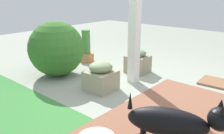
{
  "coord_description": "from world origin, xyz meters",
  "views": [
    {
      "loc": [
        -1.69,
        2.66,
        1.39
      ],
      "look_at": [
        0.4,
        0.25,
        0.36
      ],
      "focal_mm": 38.35,
      "sensor_mm": 36.0,
      "label": 1
    }
  ],
  "objects_px": {
    "terracotta_pot_tall": "(86,50)",
    "stone_planter_nearest": "(138,62)",
    "porch_pillar": "(135,17)",
    "round_shrub": "(56,49)",
    "doormat": "(222,84)",
    "stone_planter_mid": "(101,77)",
    "dog": "(174,123)"
  },
  "relations": [
    {
      "from": "porch_pillar",
      "to": "round_shrub",
      "type": "height_order",
      "value": "porch_pillar"
    },
    {
      "from": "stone_planter_nearest",
      "to": "doormat",
      "type": "relative_size",
      "value": 0.64
    },
    {
      "from": "stone_planter_mid",
      "to": "terracotta_pot_tall",
      "type": "bearing_deg",
      "value": -35.29
    },
    {
      "from": "terracotta_pot_tall",
      "to": "stone_planter_nearest",
      "type": "bearing_deg",
      "value": -173.57
    },
    {
      "from": "stone_planter_mid",
      "to": "dog",
      "type": "height_order",
      "value": "dog"
    },
    {
      "from": "stone_planter_mid",
      "to": "round_shrub",
      "type": "bearing_deg",
      "value": 1.0
    },
    {
      "from": "dog",
      "to": "round_shrub",
      "type": "bearing_deg",
      "value": -14.64
    },
    {
      "from": "stone_planter_mid",
      "to": "stone_planter_nearest",
      "type": "bearing_deg",
      "value": -86.98
    },
    {
      "from": "porch_pillar",
      "to": "stone_planter_nearest",
      "type": "height_order",
      "value": "porch_pillar"
    },
    {
      "from": "dog",
      "to": "doormat",
      "type": "bearing_deg",
      "value": -84.17
    },
    {
      "from": "stone_planter_nearest",
      "to": "doormat",
      "type": "distance_m",
      "value": 1.38
    },
    {
      "from": "stone_planter_nearest",
      "to": "stone_planter_mid",
      "type": "relative_size",
      "value": 0.97
    },
    {
      "from": "stone_planter_nearest",
      "to": "dog",
      "type": "bearing_deg",
      "value": 132.68
    },
    {
      "from": "porch_pillar",
      "to": "dog",
      "type": "bearing_deg",
      "value": 136.89
    },
    {
      "from": "stone_planter_mid",
      "to": "dog",
      "type": "relative_size",
      "value": 0.51
    },
    {
      "from": "dog",
      "to": "stone_planter_nearest",
      "type": "bearing_deg",
      "value": -47.32
    },
    {
      "from": "stone_planter_nearest",
      "to": "stone_planter_mid",
      "type": "distance_m",
      "value": 0.99
    },
    {
      "from": "stone_planter_nearest",
      "to": "doormat",
      "type": "xyz_separation_m",
      "value": [
        -1.32,
        -0.36,
        -0.17
      ]
    },
    {
      "from": "stone_planter_nearest",
      "to": "doormat",
      "type": "bearing_deg",
      "value": -164.72
    },
    {
      "from": "stone_planter_nearest",
      "to": "round_shrub",
      "type": "distance_m",
      "value": 1.41
    },
    {
      "from": "round_shrub",
      "to": "stone_planter_mid",
      "type": "bearing_deg",
      "value": -179.0
    },
    {
      "from": "stone_planter_nearest",
      "to": "round_shrub",
      "type": "height_order",
      "value": "round_shrub"
    },
    {
      "from": "porch_pillar",
      "to": "terracotta_pot_tall",
      "type": "bearing_deg",
      "value": -12.13
    },
    {
      "from": "stone_planter_nearest",
      "to": "stone_planter_mid",
      "type": "bearing_deg",
      "value": 93.02
    },
    {
      "from": "porch_pillar",
      "to": "doormat",
      "type": "height_order",
      "value": "porch_pillar"
    },
    {
      "from": "stone_planter_nearest",
      "to": "dog",
      "type": "xyz_separation_m",
      "value": [
        -1.53,
        1.66,
        0.15
      ]
    },
    {
      "from": "round_shrub",
      "to": "dog",
      "type": "bearing_deg",
      "value": 165.36
    },
    {
      "from": "stone_planter_nearest",
      "to": "doormat",
      "type": "height_order",
      "value": "stone_planter_nearest"
    },
    {
      "from": "stone_planter_mid",
      "to": "doormat",
      "type": "xyz_separation_m",
      "value": [
        -1.27,
        -1.35,
        -0.18
      ]
    },
    {
      "from": "terracotta_pot_tall",
      "to": "doormat",
      "type": "xyz_separation_m",
      "value": [
        -2.49,
        -0.49,
        -0.22
      ]
    },
    {
      "from": "porch_pillar",
      "to": "stone_planter_mid",
      "type": "relative_size",
      "value": 4.8
    },
    {
      "from": "terracotta_pot_tall",
      "to": "dog",
      "type": "relative_size",
      "value": 0.78
    }
  ]
}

